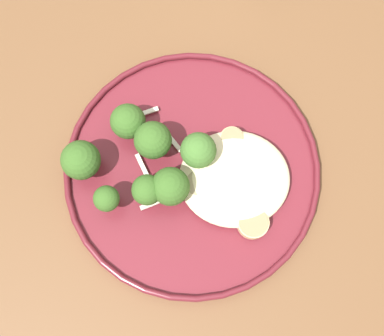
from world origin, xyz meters
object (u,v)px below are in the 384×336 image
at_px(broccoli_floret_center_pile, 172,187).
at_px(dinner_plate, 192,171).
at_px(seared_scallop_rear_pale, 262,198).
at_px(seared_scallop_tiny_bay, 199,186).
at_px(seared_scallop_center_golden, 257,173).
at_px(broccoli_floret_front_edge, 81,160).
at_px(seared_scallop_front_small, 253,223).
at_px(seared_scallop_on_noodles, 255,154).
at_px(broccoli_floret_rear_charred, 153,140).
at_px(broccoli_floret_left_leaning, 107,199).
at_px(seared_scallop_large_seared, 232,178).
at_px(broccoli_floret_near_rim, 198,151).
at_px(seared_scallop_left_edge, 232,140).
at_px(broccoli_floret_tall_stalk, 147,190).
at_px(broccoli_floret_right_tilted, 128,122).

bearing_deg(broccoli_floret_center_pile, dinner_plate, 50.32).
relative_size(seared_scallop_rear_pale, seared_scallop_tiny_bay, 0.77).
height_order(seared_scallop_center_golden, broccoli_floret_front_edge, broccoli_floret_front_edge).
height_order(seared_scallop_front_small, seared_scallop_on_noodles, same).
height_order(broccoli_floret_rear_charred, broccoli_floret_left_leaning, broccoli_floret_rear_charred).
height_order(seared_scallop_large_seared, seared_scallop_on_noodles, seared_scallop_on_noodles).
bearing_deg(seared_scallop_rear_pale, broccoli_floret_near_rim, 144.87).
height_order(seared_scallop_on_noodles, broccoli_floret_near_rim, broccoli_floret_near_rim).
bearing_deg(seared_scallop_tiny_bay, seared_scallop_front_small, -36.58).
distance_m(seared_scallop_center_golden, broccoli_floret_center_pile, 0.10).
bearing_deg(seared_scallop_large_seared, broccoli_floret_left_leaning, -170.11).
bearing_deg(broccoli_floret_rear_charred, seared_scallop_center_golden, -16.41).
relative_size(seared_scallop_rear_pale, broccoli_floret_center_pile, 0.42).
bearing_deg(seared_scallop_tiny_bay, broccoli_floret_center_pile, -171.53).
bearing_deg(seared_scallop_left_edge, broccoli_floret_rear_charred, -176.35).
bearing_deg(broccoli_floret_center_pile, broccoli_floret_front_edge, 161.44).
relative_size(seared_scallop_rear_pale, broccoli_floret_near_rim, 0.40).
bearing_deg(broccoli_floret_tall_stalk, broccoli_floret_right_tilted, 104.64).
xyz_separation_m(broccoli_floret_near_rim, broccoli_floret_front_edge, (-0.13, -0.00, -0.01)).
distance_m(dinner_plate, broccoli_floret_right_tilted, 0.09).
xyz_separation_m(dinner_plate, broccoli_floret_left_leaning, (-0.09, -0.04, 0.03)).
distance_m(seared_scallop_front_small, seared_scallop_tiny_bay, 0.07).
relative_size(dinner_plate, broccoli_floret_front_edge, 5.29).
height_order(dinner_plate, seared_scallop_center_golden, seared_scallop_center_golden).
distance_m(seared_scallop_rear_pale, broccoli_floret_tall_stalk, 0.13).
bearing_deg(seared_scallop_left_edge, seared_scallop_on_noodles, -34.66).
xyz_separation_m(dinner_plate, seared_scallop_tiny_bay, (0.01, -0.02, 0.01)).
height_order(seared_scallop_center_golden, seared_scallop_rear_pale, seared_scallop_rear_pale).
bearing_deg(seared_scallop_left_edge, broccoli_floret_right_tilted, 170.72).
distance_m(seared_scallop_large_seared, seared_scallop_center_golden, 0.03).
bearing_deg(seared_scallop_large_seared, dinner_plate, 163.89).
distance_m(seared_scallop_center_golden, seared_scallop_on_noodles, 0.02).
relative_size(seared_scallop_center_golden, seared_scallop_on_noodles, 1.18).
xyz_separation_m(seared_scallop_rear_pale, broccoli_floret_right_tilted, (-0.14, 0.09, 0.02)).
relative_size(broccoli_floret_right_tilted, broccoli_floret_tall_stalk, 0.99).
bearing_deg(seared_scallop_tiny_bay, seared_scallop_large_seared, 13.79).
xyz_separation_m(seared_scallop_front_small, broccoli_floret_center_pile, (-0.09, 0.04, 0.02)).
distance_m(seared_scallop_on_noodles, broccoli_floret_right_tilted, 0.15).
bearing_deg(seared_scallop_on_noodles, seared_scallop_center_golden, -87.52).
xyz_separation_m(broccoli_floret_right_tilted, broccoli_floret_center_pile, (0.05, -0.08, 0.00)).
bearing_deg(dinner_plate, seared_scallop_on_noodles, 10.65).
distance_m(broccoli_floret_rear_charred, broccoli_floret_near_rim, 0.05).
bearing_deg(seared_scallop_center_golden, seared_scallop_left_edge, 124.01).
xyz_separation_m(seared_scallop_tiny_bay, broccoli_floret_near_rim, (0.00, 0.03, 0.03)).
distance_m(seared_scallop_center_golden, seared_scallop_left_edge, 0.05).
height_order(seared_scallop_front_small, broccoli_floret_front_edge, broccoli_floret_front_edge).
bearing_deg(broccoli_floret_left_leaning, broccoli_floret_right_tilted, 75.38).
height_order(seared_scallop_center_golden, broccoli_floret_rear_charred, broccoli_floret_rear_charred).
relative_size(dinner_plate, seared_scallop_left_edge, 10.63).
relative_size(seared_scallop_front_small, broccoli_floret_near_rim, 0.58).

